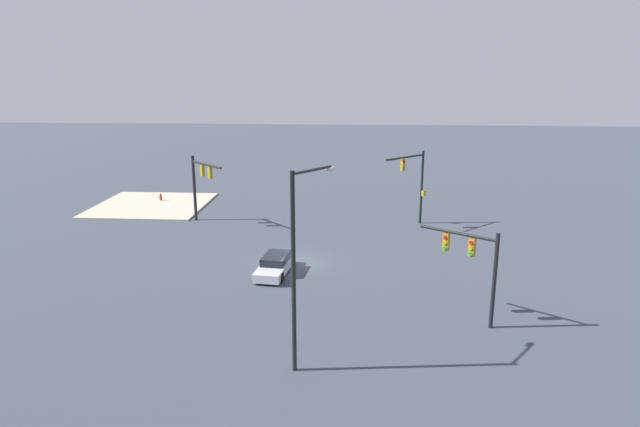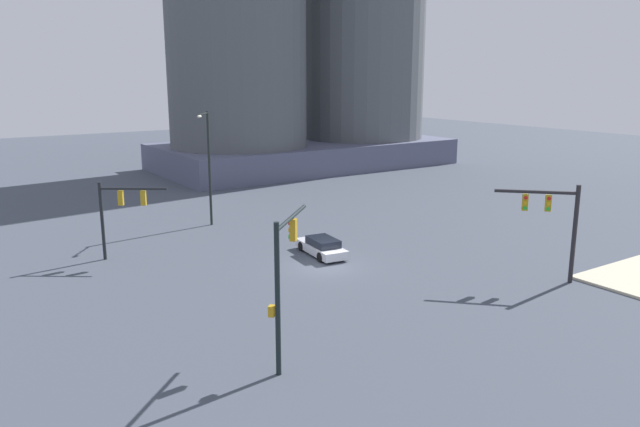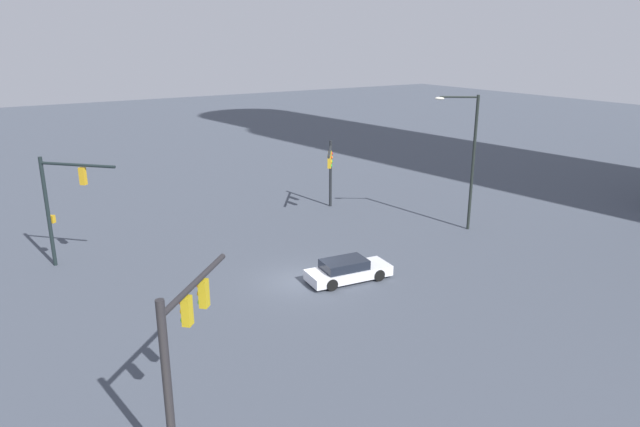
% 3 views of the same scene
% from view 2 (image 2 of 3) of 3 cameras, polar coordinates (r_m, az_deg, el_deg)
% --- Properties ---
extents(ground_plane, '(195.43, 195.43, 0.00)m').
position_cam_2_polar(ground_plane, '(38.98, 0.39, -4.90)').
color(ground_plane, '#404753').
extents(traffic_signal_near_corner, '(3.67, 2.68, 5.12)m').
position_cam_2_polar(traffic_signal_near_corner, '(41.53, -18.10, 0.61)').
color(traffic_signal_near_corner, black).
rests_on(traffic_signal_near_corner, ground).
extents(traffic_signal_opposite_side, '(3.43, 3.42, 5.75)m').
position_cam_2_polar(traffic_signal_opposite_side, '(37.71, 21.01, -0.30)').
color(traffic_signal_opposite_side, black).
rests_on(traffic_signal_opposite_side, ground).
extents(traffic_signal_cross_street, '(3.68, 3.31, 6.33)m').
position_cam_2_polar(traffic_signal_cross_street, '(25.02, -3.43, -5.21)').
color(traffic_signal_cross_street, black).
rests_on(traffic_signal_cross_street, ground).
extents(streetlamp_curved_arm, '(1.87, 2.37, 9.03)m').
position_cam_2_polar(streetlamp_curved_arm, '(48.98, -10.29, 4.84)').
color(streetlamp_curved_arm, black).
rests_on(streetlamp_curved_arm, ground).
extents(sedan_car_approaching, '(2.24, 4.76, 1.21)m').
position_cam_2_polar(sedan_car_approaching, '(41.17, 0.16, -3.09)').
color(sedan_car_approaching, silver).
rests_on(sedan_car_approaching, ground).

